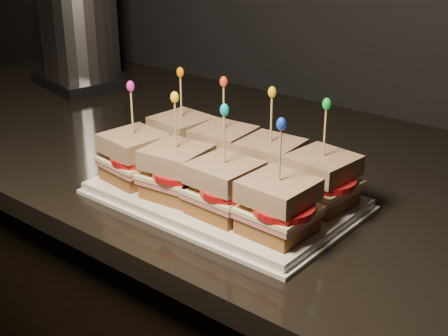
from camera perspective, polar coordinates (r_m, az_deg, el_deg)
The scene contains 62 objects.
granite_slab at distance 1.04m, azimuth 9.41°, elevation -1.84°, with size 2.17×0.74×0.03m, color black.
platter at distance 0.94m, azimuth -0.00°, elevation -2.59°, with size 0.38×0.23×0.02m, color silver.
platter_rim at distance 0.94m, azimuth -0.00°, elevation -2.92°, with size 0.39×0.25×0.01m, color silver.
sandwich_0_bread_bot at distance 1.05m, azimuth -3.82°, elevation 1.41°, with size 0.08×0.08×0.02m, color #593516.
sandwich_0_ham at distance 1.04m, azimuth -3.84°, elevation 2.19°, with size 0.09×0.09×0.01m, color #C25E57.
sandwich_0_cheese at distance 1.04m, azimuth -3.85°, elevation 2.56°, with size 0.09×0.09×0.01m, color #FDF3AF.
sandwich_0_tomato at distance 1.02m, azimuth -3.60°, elevation 2.71°, with size 0.08×0.08×0.01m, color #B51113.
sandwich_0_bread_top at distance 1.03m, azimuth -3.89°, elevation 3.92°, with size 0.08×0.08×0.03m, color #5C2D13.
sandwich_0_pick at distance 1.02m, azimuth -3.95°, elevation 6.27°, with size 0.00×0.00×0.09m, color tan.
sandwich_0_frill at distance 1.00m, azimuth -4.02°, elevation 8.73°, with size 0.01×0.01×0.02m, color #F16A01.
sandwich_1_bread_bot at distance 0.99m, azimuth -0.03°, elevation 0.21°, with size 0.08×0.08×0.02m, color #593516.
sandwich_1_ham at distance 0.99m, azimuth -0.03°, elevation 1.03°, with size 0.09×0.09×0.01m, color #C25E57.
sandwich_1_cheese at distance 0.98m, azimuth -0.03°, elevation 1.41°, with size 0.09×0.09×0.01m, color #FDF3AF.
sandwich_1_tomato at distance 0.97m, azimuth 0.29°, elevation 1.55°, with size 0.08×0.08×0.01m, color #B51113.
sandwich_1_bread_top at distance 0.97m, azimuth -0.03°, elevation 2.84°, with size 0.08×0.08×0.03m, color #5C2D13.
sandwich_1_pick at distance 0.96m, azimuth -0.04°, elevation 5.31°, with size 0.00×0.00×0.09m, color tan.
sandwich_1_frill at distance 0.95m, azimuth -0.04°, elevation 7.91°, with size 0.01×0.01×0.02m, color #F13C18.
sandwich_2_bread_bot at distance 0.94m, azimuth 4.17°, elevation -1.13°, with size 0.08×0.08×0.02m, color #593516.
sandwich_2_ham at distance 0.94m, azimuth 4.19°, elevation -0.27°, with size 0.09×0.09×0.01m, color #C25E57.
sandwich_2_cheese at distance 0.93m, azimuth 4.21°, elevation 0.12°, with size 0.09×0.09×0.01m, color #FDF3AF.
sandwich_2_tomato at distance 0.92m, azimuth 4.61°, elevation 0.25°, with size 0.08×0.08×0.01m, color #B51113.
sandwich_2_bread_top at distance 0.92m, azimuth 4.25°, elevation 1.62°, with size 0.08×0.08×0.03m, color #5C2D13.
sandwich_2_pick at distance 0.91m, azimuth 4.33°, elevation 4.21°, with size 0.00×0.00×0.09m, color tan.
sandwich_2_frill at distance 0.90m, azimuth 4.42°, elevation 6.94°, with size 0.01×0.01×0.02m, color #ECB10C.
sandwich_3_bread_bot at distance 0.90m, azimuth 8.81°, elevation -2.60°, with size 0.08×0.08×0.02m, color #593516.
sandwich_3_ham at distance 0.89m, azimuth 8.87°, elevation -1.71°, with size 0.09×0.09×0.01m, color #C25E57.
sandwich_3_cheese at distance 0.89m, azimuth 8.90°, elevation -1.30°, with size 0.09×0.09×0.01m, color #FDF3AF.
sandwich_3_tomato at distance 0.88m, azimuth 9.39°, elevation -1.18°, with size 0.08×0.08×0.01m, color #B51113.
sandwich_3_bread_top at distance 0.88m, azimuth 9.00°, elevation 0.25°, with size 0.08×0.08×0.03m, color #5C2D13.
sandwich_3_pick at distance 0.86m, azimuth 9.18°, elevation 2.96°, with size 0.00×0.00×0.09m, color tan.
sandwich_3_frill at distance 0.85m, azimuth 9.37°, elevation 5.81°, with size 0.01×0.01×0.02m, color green.
sandwich_4_bread_bot at distance 0.98m, azimuth -8.09°, elevation -0.38°, with size 0.08×0.08×0.02m, color #593516.
sandwich_4_ham at distance 0.97m, azimuth -8.13°, elevation 0.45°, with size 0.09×0.09×0.01m, color #C25E57.
sandwich_4_cheese at distance 0.97m, azimuth -8.16°, elevation 0.83°, with size 0.09×0.09×0.01m, color #FDF3AF.
sandwich_4_tomato at distance 0.95m, azimuth -7.95°, elevation 0.97°, with size 0.08×0.08×0.01m, color #B51113.
sandwich_4_bread_top at distance 0.96m, azimuth -8.24°, elevation 2.28°, with size 0.08×0.08×0.03m, color #5C2D13.
sandwich_4_pick at distance 0.95m, azimuth -8.39°, elevation 4.78°, with size 0.00×0.00×0.09m, color tan.
sandwich_4_frill at distance 0.93m, azimuth -8.55°, elevation 7.41°, with size 0.01×0.01×0.02m, color #CA1F94.
sandwich_5_bread_bot at distance 0.92m, azimuth -4.28°, elevation -1.79°, with size 0.08×0.08×0.02m, color #593516.
sandwich_5_ham at distance 0.91m, azimuth -4.30°, elevation -0.91°, with size 0.09×0.09×0.01m, color #C25E57.
sandwich_5_cheese at distance 0.91m, azimuth -4.32°, elevation -0.51°, with size 0.09×0.09×0.01m, color #FDF3AF.
sandwich_5_tomato at distance 0.90m, azimuth -4.04°, elevation -0.38°, with size 0.08×0.08×0.01m, color #B51113.
sandwich_5_bread_top at distance 0.90m, azimuth -4.37°, elevation 1.02°, with size 0.08×0.08×0.03m, color #5C2D13.
sandwich_5_pick at distance 0.88m, azimuth -4.45°, elevation 3.67°, with size 0.00×0.00×0.09m, color tan.
sandwich_5_frill at distance 0.87m, azimuth -4.54°, elevation 6.47°, with size 0.01×0.01×0.02m, color yellow.
sandwich_6_bread_bot at distance 0.87m, azimuth 0.04°, elevation -3.37°, with size 0.08×0.08×0.02m, color #593516.
sandwich_6_ham at distance 0.86m, azimuth 0.04°, elevation -2.45°, with size 0.09×0.09×0.01m, color #C25E57.
sandwich_6_cheese at distance 0.86m, azimuth 0.04°, elevation -2.03°, with size 0.09×0.09×0.01m, color #FDF3AF.
sandwich_6_tomato at distance 0.84m, azimuth 0.41°, elevation -1.92°, with size 0.08×0.08×0.01m, color #B51113.
sandwich_6_bread_top at distance 0.84m, azimuth 0.04°, elevation -0.42°, with size 0.08×0.08×0.03m, color #5C2D13.
sandwich_6_pick at distance 0.83m, azimuth 0.04°, elevation 2.38°, with size 0.00×0.00×0.09m, color tan.
sandwich_6_frill at distance 0.81m, azimuth 0.04°, elevation 5.35°, with size 0.01×0.01×0.02m, color #06ABBA.
sandwich_7_bread_bot at distance 0.82m, azimuth 4.91°, elevation -5.12°, with size 0.08×0.08×0.02m, color #593516.
sandwich_7_ham at distance 0.81m, azimuth 4.94°, elevation -4.17°, with size 0.09×0.09×0.01m, color #C25E57.
sandwich_7_cheese at distance 0.81m, azimuth 4.96°, elevation -3.73°, with size 0.09×0.09×0.01m, color #FDF3AF.
sandwich_7_tomato at distance 0.79m, azimuth 5.44°, elevation -3.64°, with size 0.08×0.08×0.01m, color #B51113.
sandwich_7_bread_top at distance 0.80m, azimuth 5.02°, elevation -2.04°, with size 0.08×0.08×0.03m, color #5C2D13.
sandwich_7_pick at distance 0.78m, azimuth 5.13°, elevation 0.90°, with size 0.00×0.00×0.09m, color tan.
sandwich_7_frill at distance 0.76m, azimuth 5.25°, elevation 4.04°, with size 0.01×0.01×0.02m, color #1634CE.
appliance_base at distance 1.59m, azimuth -12.66°, elevation 7.89°, with size 0.22×0.18×0.03m, color #262628.
appliance_body at distance 1.56m, azimuth -13.08°, elevation 12.57°, with size 0.18×0.18×0.24m, color silver.
appliance at distance 1.56m, azimuth -13.07°, elevation 12.40°, with size 0.22×0.18×0.28m, color silver, non-canonical shape.
Camera 1 is at (0.86, 0.82, 1.35)m, focal length 50.00 mm.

